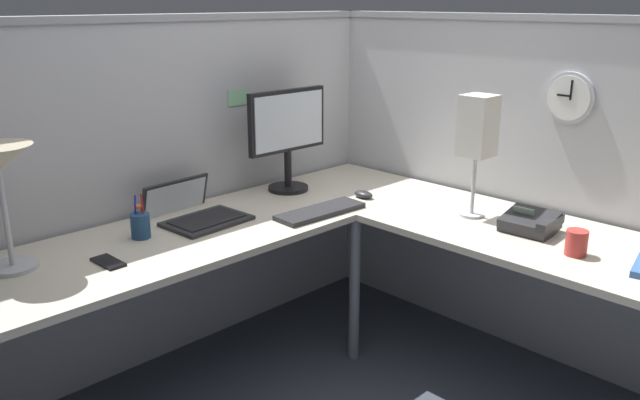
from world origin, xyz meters
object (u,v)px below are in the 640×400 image
Objects in this scene: desk_lamp_paper at (478,130)px; keyboard at (320,211)px; office_phone at (531,223)px; wall_clock at (570,98)px; cell_phone at (108,262)px; computer_mouse at (363,194)px; monitor at (288,132)px; laptop at (193,213)px; pen_cup at (140,225)px; coffee_mug at (576,243)px.

keyboard is at bearing 133.27° from desk_lamp_paper.
office_phone is 0.98× the size of wall_clock.
wall_clock reaches higher than cell_phone.
computer_mouse is 0.47× the size of wall_clock.
cell_phone is (-1.09, -0.24, -0.29)m from monitor.
office_phone is (0.88, -1.12, 0.01)m from laptop.
desk_lamp_paper is (0.14, -0.51, 0.37)m from computer_mouse.
pen_cup is 1.45m from desk_lamp_paper.
office_phone is 0.41× the size of desk_lamp_paper.
wall_clock is at bearing -36.41° from desk_lamp_paper.
pen_cup is 0.83× the size of office_phone.
coffee_mug is at bearing -88.98° from computer_mouse.
office_phone reaches higher than coffee_mug.
monitor is 5.21× the size of coffee_mug.
monitor is at bearing 10.82° from cell_phone.
monitor reaches higher than keyboard.
computer_mouse is (0.17, -0.35, -0.28)m from monitor.
keyboard is (-0.15, -0.38, -0.28)m from monitor.
wall_clock is (1.50, -1.01, 0.46)m from pen_cup.
desk_lamp_paper is 0.42m from wall_clock.
pen_cup is (-0.87, -0.09, -0.24)m from monitor.
keyboard is 4.13× the size of computer_mouse.
office_phone is 0.45m from desk_lamp_paper.
computer_mouse is 0.20× the size of desk_lamp_paper.
cell_phone is 1.72m from coffee_mug.
pen_cup reaches higher than cell_phone.
office_phone reaches higher than keyboard.
wall_clock is at bearing -60.24° from monitor.
desk_lamp_paper reaches higher than laptop.
laptop is at bearing 136.88° from desk_lamp_paper.
cell_phone is at bearing -167.61° from monitor.
pen_cup is at bearing 129.11° from coffee_mug.
wall_clock is (0.63, -1.10, 0.22)m from monitor.
cell_phone is (-0.51, -0.21, -0.02)m from laptop.
laptop is at bearing 21.14° from cell_phone.
laptop is 0.82m from computer_mouse.
pen_cup reaches higher than computer_mouse.
coffee_mug is at bearing -102.89° from desk_lamp_paper.
computer_mouse is 1.07m from pen_cup.
monitor is at bearing 97.64° from coffee_mug.
office_phone reaches higher than computer_mouse.
coffee_mug is (0.02, -1.04, 0.03)m from computer_mouse.
monitor is 1.21m from office_phone.
desk_lamp_paper is (1.40, -0.62, 0.38)m from cell_phone.
pen_cup is at bearing 146.64° from desk_lamp_paper.
desk_lamp_paper is (0.46, -0.48, 0.37)m from keyboard.
desk_lamp_paper is at bearing -33.36° from pen_cup.
office_phone is (0.30, -1.15, -0.26)m from monitor.
computer_mouse is at bearing -6.63° from cell_phone.
office_phone is 2.26× the size of coffee_mug.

